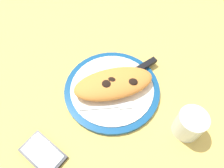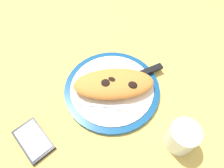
% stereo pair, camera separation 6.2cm
% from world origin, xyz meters
% --- Properties ---
extents(ground_plane, '(1.50, 1.50, 0.03)m').
position_xyz_m(ground_plane, '(0.00, 0.00, -0.01)').
color(ground_plane, '#DBB756').
extents(plate, '(0.30, 0.30, 0.02)m').
position_xyz_m(plate, '(0.00, 0.00, 0.01)').
color(plate, navy).
rests_on(plate, ground_plane).
extents(calzone, '(0.26, 0.15, 0.05)m').
position_xyz_m(calzone, '(0.01, -0.00, 0.04)').
color(calzone, orange).
rests_on(calzone, plate).
extents(fork, '(0.16, 0.02, 0.00)m').
position_xyz_m(fork, '(-0.01, -0.07, 0.02)').
color(fork, silver).
rests_on(fork, plate).
extents(knife, '(0.21, 0.13, 0.01)m').
position_xyz_m(knife, '(0.09, 0.05, 0.02)').
color(knife, silver).
rests_on(knife, plate).
extents(smartphone, '(0.13, 0.13, 0.01)m').
position_xyz_m(smartphone, '(-0.20, -0.18, 0.01)').
color(smartphone, black).
rests_on(smartphone, ground_plane).
extents(water_glass, '(0.08, 0.08, 0.08)m').
position_xyz_m(water_glass, '(0.19, -0.15, 0.04)').
color(water_glass, silver).
rests_on(water_glass, ground_plane).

